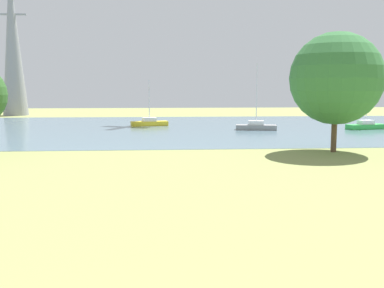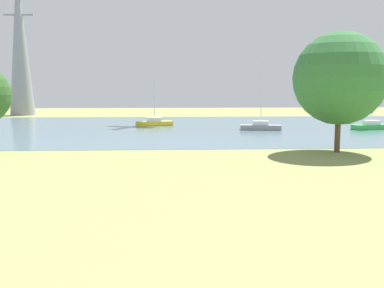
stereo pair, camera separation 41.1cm
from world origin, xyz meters
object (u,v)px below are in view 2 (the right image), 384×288
Objects in this scene: sailboat_yellow at (154,122)px; electricity_pylon at (20,42)px; sailboat_gray at (261,126)px; sailboat_green at (371,126)px; tree_mid_shore at (340,78)px.

electricity_pylon reaches higher than sailboat_yellow.
sailboat_green is at bearing -0.26° from sailboat_gray.
sailboat_green is 0.30× the size of electricity_pylon.
electricity_pylon reaches higher than sailboat_gray.
sailboat_gray reaches higher than sailboat_green.
sailboat_yellow is at bearing 166.11° from sailboat_green.
sailboat_yellow is 0.77× the size of sailboat_green.
sailboat_yellow is 36.27m from electricity_pylon.
sailboat_gray is 0.30× the size of electricity_pylon.
tree_mid_shore is 0.37× the size of electricity_pylon.
sailboat_gray is 0.83× the size of tree_mid_shore.
sailboat_yellow is 0.23× the size of electricity_pylon.
tree_mid_shore is at bearing -82.55° from sailboat_gray.
sailboat_yellow is at bearing 121.70° from tree_mid_shore.
sailboat_green is 60.43m from electricity_pylon.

